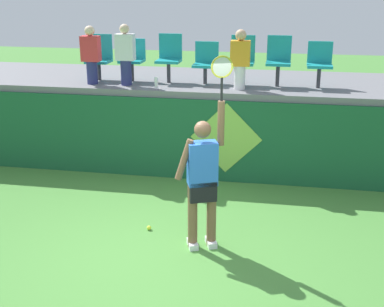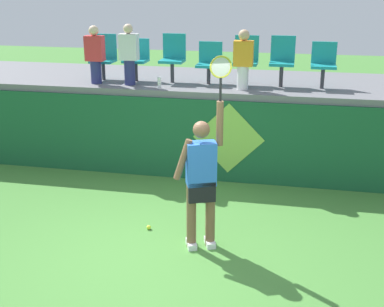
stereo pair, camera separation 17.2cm
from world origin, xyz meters
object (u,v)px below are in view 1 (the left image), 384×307
(stadium_chair_4, at_px, (242,58))
(spectator_1, at_px, (240,58))
(stadium_chair_1, at_px, (133,57))
(stadium_chair_2, at_px, (169,56))
(spectator_2, at_px, (91,54))
(water_bottle, at_px, (156,83))
(stadium_chair_5, at_px, (279,58))
(stadium_chair_0, at_px, (100,56))
(tennis_player, at_px, (203,178))
(spectator_0, at_px, (125,54))
(stadium_chair_6, at_px, (320,62))
(stadium_chair_3, at_px, (206,61))
(tennis_ball, at_px, (149,228))

(stadium_chair_4, relative_size, spectator_1, 0.85)
(stadium_chair_1, relative_size, spectator_1, 0.75)
(stadium_chair_2, bearing_deg, spectator_2, -161.69)
(water_bottle, bearing_deg, spectator_1, 9.77)
(stadium_chair_4, distance_m, stadium_chair_5, 0.66)
(stadium_chair_0, height_order, stadium_chair_5, stadium_chair_5)
(stadium_chair_4, bearing_deg, stadium_chair_1, -179.76)
(tennis_player, relative_size, stadium_chair_5, 2.89)
(stadium_chair_2, bearing_deg, stadium_chair_5, -0.04)
(water_bottle, xyz_separation_m, spectator_2, (-1.29, 0.24, 0.45))
(stadium_chair_0, distance_m, spectator_0, 0.81)
(stadium_chair_2, xyz_separation_m, stadium_chair_6, (2.77, -0.01, -0.03))
(spectator_2, bearing_deg, stadium_chair_3, 12.21)
(spectator_0, height_order, spectator_2, spectator_0)
(stadium_chair_3, relative_size, spectator_0, 0.69)
(stadium_chair_3, height_order, stadium_chair_6, stadium_chair_6)
(stadium_chair_2, height_order, stadium_chair_5, stadium_chair_5)
(spectator_2, bearing_deg, tennis_player, -48.27)
(stadium_chair_2, relative_size, spectator_0, 0.81)
(stadium_chair_5, distance_m, spectator_2, 3.45)
(stadium_chair_2, bearing_deg, stadium_chair_0, 179.93)
(tennis_ball, height_order, stadium_chair_0, stadium_chair_0)
(stadium_chair_1, distance_m, stadium_chair_3, 1.42)
(tennis_player, height_order, stadium_chair_0, tennis_player)
(tennis_ball, height_order, stadium_chair_2, stadium_chair_2)
(stadium_chair_1, xyz_separation_m, spectator_0, (0.00, -0.45, 0.13))
(spectator_1, bearing_deg, stadium_chair_0, 170.71)
(stadium_chair_1, xyz_separation_m, spectator_2, (-0.66, -0.45, 0.11))
(tennis_ball, relative_size, stadium_chair_3, 0.09)
(stadium_chair_0, xyz_separation_m, spectator_2, (0.00, -0.46, 0.09))
(water_bottle, height_order, spectator_2, spectator_2)
(tennis_player, height_order, stadium_chair_3, tennis_player)
(tennis_player, bearing_deg, stadium_chair_3, 98.30)
(tennis_player, xyz_separation_m, tennis_ball, (-0.84, 0.32, -0.97))
(stadium_chair_1, height_order, stadium_chair_3, stadium_chair_1)
(stadium_chair_1, relative_size, spectator_0, 0.71)
(tennis_ball, distance_m, water_bottle, 2.89)
(spectator_2, bearing_deg, stadium_chair_2, 18.31)
(stadium_chair_0, bearing_deg, stadium_chair_4, -0.05)
(spectator_0, xyz_separation_m, spectator_2, (-0.66, 0.00, -0.02))
(stadium_chair_5, distance_m, stadium_chair_6, 0.73)
(spectator_0, distance_m, spectator_1, 2.09)
(tennis_ball, relative_size, stadium_chair_4, 0.07)
(stadium_chair_2, bearing_deg, stadium_chair_4, -0.03)
(tennis_ball, height_order, stadium_chair_4, stadium_chair_4)
(stadium_chair_3, bearing_deg, stadium_chair_5, 0.23)
(stadium_chair_0, height_order, stadium_chair_4, stadium_chair_4)
(stadium_chair_5, xyz_separation_m, spectator_1, (-0.66, -0.45, 0.04))
(tennis_player, distance_m, stadium_chair_4, 3.51)
(stadium_chair_6, bearing_deg, stadium_chair_0, 179.86)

